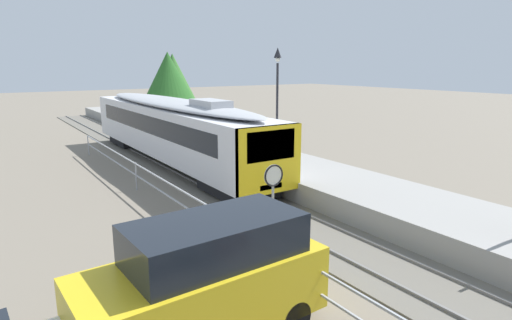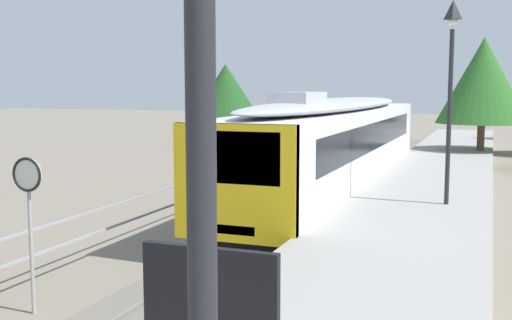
{
  "view_description": "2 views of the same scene",
  "coord_description": "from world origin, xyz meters",
  "px_view_note": "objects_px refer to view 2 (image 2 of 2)",
  "views": [
    {
      "loc": [
        -8.92,
        3.05,
        5.39
      ],
      "look_at": [
        0.0,
        16.45,
        1.8
      ],
      "focal_mm": 29.87,
      "sensor_mm": 36.0,
      "label": 1
    },
    {
      "loc": [
        5.08,
        3.5,
        3.99
      ],
      "look_at": [
        -1.0,
        19.45,
        2.0
      ],
      "focal_mm": 43.48,
      "sensor_mm": 36.0,
      "label": 2
    }
  ],
  "objects_px": {
    "platform_lamp_mid_platform": "(451,63)",
    "speed_limit_sign": "(28,196)",
    "commuter_train": "(336,141)",
    "platform_notice_board": "(210,308)"
  },
  "relations": [
    {
      "from": "platform_lamp_mid_platform",
      "to": "commuter_train",
      "type": "bearing_deg",
      "value": 134.16
    },
    {
      "from": "platform_lamp_mid_platform",
      "to": "speed_limit_sign",
      "type": "relative_size",
      "value": 1.91
    },
    {
      "from": "commuter_train",
      "to": "platform_lamp_mid_platform",
      "type": "distance_m",
      "value": 6.29
    },
    {
      "from": "platform_lamp_mid_platform",
      "to": "speed_limit_sign",
      "type": "xyz_separation_m",
      "value": [
        -6.43,
        -8.56,
        -2.5
      ]
    },
    {
      "from": "platform_notice_board",
      "to": "speed_limit_sign",
      "type": "height_order",
      "value": "speed_limit_sign"
    },
    {
      "from": "platform_lamp_mid_platform",
      "to": "platform_notice_board",
      "type": "relative_size",
      "value": 2.97
    },
    {
      "from": "commuter_train",
      "to": "platform_lamp_mid_platform",
      "type": "relative_size",
      "value": 3.5
    },
    {
      "from": "platform_lamp_mid_platform",
      "to": "speed_limit_sign",
      "type": "bearing_deg",
      "value": -126.9
    },
    {
      "from": "commuter_train",
      "to": "speed_limit_sign",
      "type": "height_order",
      "value": "commuter_train"
    },
    {
      "from": "platform_lamp_mid_platform",
      "to": "speed_limit_sign",
      "type": "height_order",
      "value": "platform_lamp_mid_platform"
    }
  ]
}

